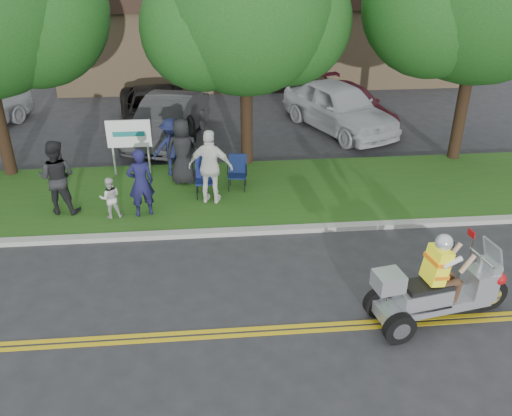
{
  "coord_description": "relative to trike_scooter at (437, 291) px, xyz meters",
  "views": [
    {
      "loc": [
        -0.61,
        -8.2,
        6.71
      ],
      "look_at": [
        0.31,
        2.0,
        1.25
      ],
      "focal_mm": 38.0,
      "sensor_mm": 36.0,
      "label": 1
    }
  ],
  "objects": [
    {
      "name": "ground",
      "position": [
        -3.44,
        0.45,
        -0.65
      ],
      "size": [
        120.0,
        120.0,
        0.0
      ],
      "primitive_type": "plane",
      "color": "#28282B",
      "rests_on": "ground"
    },
    {
      "name": "spectator_adult_left",
      "position": [
        -5.8,
        4.49,
        0.34
      ],
      "size": [
        0.75,
        0.6,
        1.78
      ],
      "primitive_type": "imported",
      "rotation": [
        0.0,
        0.0,
        3.45
      ],
      "color": "#181742",
      "rests_on": "grass_verge"
    },
    {
      "name": "spectator_chair_b",
      "position": [
        -4.81,
        6.34,
        0.39
      ],
      "size": [
        0.94,
        0.64,
        1.88
      ],
      "primitive_type": "imported",
      "rotation": [
        0.0,
        0.0,
        3.1
      ],
      "color": "black",
      "rests_on": "grass_verge"
    },
    {
      "name": "lawn_chair_a",
      "position": [
        -4.2,
        5.51,
        0.04
      ],
      "size": [
        0.57,
        0.59,
        1.04
      ],
      "rotation": [
        0.0,
        0.0,
        -0.03
      ],
      "color": "black",
      "rests_on": "grass_verge"
    },
    {
      "name": "grass_verge",
      "position": [
        -3.44,
        5.65,
        -0.6
      ],
      "size": [
        60.0,
        4.0,
        0.1
      ],
      "primitive_type": "cube",
      "color": "#284F15",
      "rests_on": "ground"
    },
    {
      "name": "lawn_chair_b",
      "position": [
        -3.33,
        5.87,
        -0.02
      ],
      "size": [
        0.57,
        0.58,
        0.94
      ],
      "rotation": [
        0.0,
        0.0,
        -0.15
      ],
      "color": "black",
      "rests_on": "grass_verge"
    },
    {
      "name": "centerline_near",
      "position": [
        -3.44,
        -0.13,
        -0.65
      ],
      "size": [
        60.0,
        0.1,
        0.01
      ],
      "primitive_type": "cube",
      "color": "gold",
      "rests_on": "ground"
    },
    {
      "name": "parked_car_left",
      "position": [
        -5.44,
        9.99,
        0.1
      ],
      "size": [
        2.84,
        4.83,
        1.5
      ],
      "primitive_type": "imported",
      "rotation": [
        0.0,
        0.0,
        -0.29
      ],
      "color": "#313133",
      "rests_on": "ground"
    },
    {
      "name": "tree_mid",
      "position": [
        -2.89,
        7.68,
        3.78
      ],
      "size": [
        5.88,
        4.8,
        7.05
      ],
      "color": "#332114",
      "rests_on": "ground"
    },
    {
      "name": "spectator_adult_mid",
      "position": [
        -7.88,
        4.86,
        0.41
      ],
      "size": [
        1.02,
        0.85,
        1.92
      ],
      "primitive_type": "imported",
      "rotation": [
        0.0,
        0.0,
        3.0
      ],
      "color": "black",
      "rests_on": "grass_verge"
    },
    {
      "name": "parked_car_right",
      "position": [
        1.06,
        11.09,
        0.04
      ],
      "size": [
        3.3,
        5.13,
        1.38
      ],
      "primitive_type": "imported",
      "rotation": [
        0.0,
        0.0,
        0.31
      ],
      "color": "#420F1A",
      "rests_on": "ground"
    },
    {
      "name": "spectator_chair_a",
      "position": [
        -5.16,
        6.93,
        0.29
      ],
      "size": [
        1.22,
        0.89,
        1.69
      ],
      "primitive_type": "imported",
      "rotation": [
        0.0,
        0.0,
        3.41
      ],
      "color": "#171C41",
      "rests_on": "grass_verge"
    },
    {
      "name": "spectator_adult_right",
      "position": [
        -4.06,
        5.07,
        0.44
      ],
      "size": [
        1.24,
        0.75,
        1.98
      ],
      "primitive_type": "imported",
      "rotation": [
        0.0,
        0.0,
        2.9
      ],
      "color": "white",
      "rests_on": "grass_verge"
    },
    {
      "name": "curb",
      "position": [
        -3.44,
        3.5,
        -0.59
      ],
      "size": [
        60.0,
        0.25,
        0.12
      ],
      "primitive_type": "cube",
      "color": "#A8A89E",
      "rests_on": "ground"
    },
    {
      "name": "trike_scooter",
      "position": [
        0.0,
        0.0,
        0.0
      ],
      "size": [
        2.86,
        1.16,
        1.87
      ],
      "rotation": [
        0.0,
        0.0,
        0.19
      ],
      "color": "black",
      "rests_on": "ground"
    },
    {
      "name": "child_right",
      "position": [
        -6.57,
        4.44,
        -0.01
      ],
      "size": [
        0.58,
        0.49,
        1.08
      ],
      "primitive_type": "imported",
      "rotation": [
        0.0,
        0.0,
        3.31
      ],
      "color": "beige",
      "rests_on": "grass_verge"
    },
    {
      "name": "business_sign",
      "position": [
        -6.34,
        7.05,
        0.6
      ],
      "size": [
        1.25,
        0.06,
        1.75
      ],
      "color": "silver",
      "rests_on": "ground"
    },
    {
      "name": "parked_car_far_right",
      "position": [
        0.56,
        10.53,
        0.2
      ],
      "size": [
        3.89,
        5.38,
        1.7
      ],
      "primitive_type": "imported",
      "rotation": [
        0.0,
        0.0,
        0.43
      ],
      "color": "#BABCC2",
      "rests_on": "ground"
    },
    {
      "name": "centerline_far",
      "position": [
        -3.44,
        0.03,
        -0.65
      ],
      "size": [
        60.0,
        0.1,
        0.01
      ],
      "primitive_type": "cube",
      "color": "gold",
      "rests_on": "ground"
    },
    {
      "name": "parked_car_mid",
      "position": [
        -5.94,
        10.97,
        0.08
      ],
      "size": [
        3.07,
        5.52,
        1.46
      ],
      "primitive_type": "imported",
      "rotation": [
        0.0,
        0.0,
        0.13
      ],
      "color": "black",
      "rests_on": "ground"
    },
    {
      "name": "commercial_building",
      "position": [
        -1.44,
        19.42,
        1.35
      ],
      "size": [
        18.0,
        8.2,
        4.0
      ],
      "color": "#9E7F5B",
      "rests_on": "ground"
    }
  ]
}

